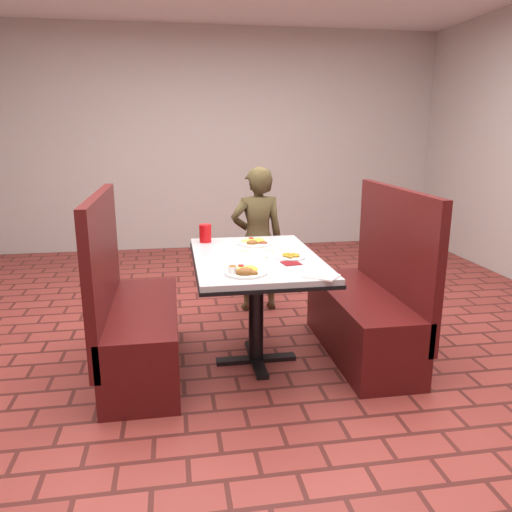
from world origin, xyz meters
The scene contains 15 objects.
room centered at (0.00, 0.00, 1.91)m, with size 7.00×7.04×2.82m.
dining_table centered at (0.00, 0.00, 0.65)m, with size 0.81×1.21×0.75m.
booth_bench_left centered at (-0.80, 0.00, 0.33)m, with size 0.47×1.20×1.17m.
booth_bench_right centered at (0.80, 0.00, 0.33)m, with size 0.47×1.20×1.17m.
diner_person centered at (0.18, 1.03, 0.63)m, with size 0.46×0.30×1.25m, color brown.
near_dinner_plate centered at (-0.13, -0.40, 0.78)m, with size 0.24×0.24×0.08m.
far_dinner_plate centered at (0.05, 0.34, 0.77)m, with size 0.25×0.25×0.06m.
plantain_plate centered at (0.21, -0.09, 0.76)m, with size 0.18×0.18×0.03m.
maroon_napkin centered at (0.18, -0.22, 0.75)m, with size 0.11×0.11×0.00m, color maroon.
spoon_utensil centered at (0.17, -0.13, 0.75)m, with size 0.01×0.12×0.00m, color #BCBBC0.
red_tumbler centered at (-0.30, 0.47, 0.82)m, with size 0.09×0.09×0.13m, color red.
paper_napkin centered at (0.28, -0.53, 0.76)m, with size 0.18×0.13×0.01m, color white.
knife_utensil centered at (-0.11, -0.40, 0.76)m, with size 0.01×0.18×0.00m, color silver.
fork_utensil centered at (-0.13, -0.34, 0.76)m, with size 0.01×0.14×0.00m, color silver.
lettuce_shreds centered at (0.04, 0.06, 0.75)m, with size 0.28×0.32×0.00m, color #83AD45, non-canonical shape.
Camera 1 is at (-0.52, -3.11, 1.56)m, focal length 35.00 mm.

